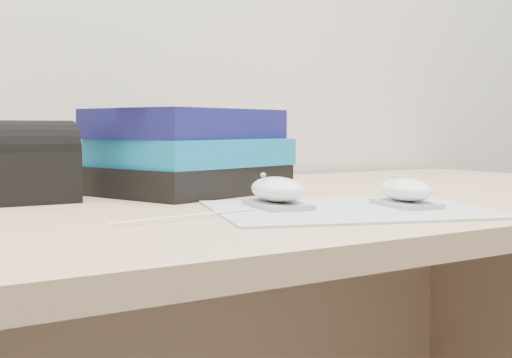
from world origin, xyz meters
TOP-DOWN VIEW (x-y plane):
  - desk at (0.00, 1.64)m, footprint 1.60×0.80m
  - mousepad at (0.01, 1.39)m, footprint 0.41×0.37m
  - mouse_rear at (-0.06, 1.45)m, footprint 0.08×0.12m
  - mouse_front at (0.09, 1.36)m, footprint 0.08×0.11m
  - usb_cable at (-0.21, 1.42)m, footprint 0.21×0.04m
  - book_stack at (-0.05, 1.71)m, footprint 0.33×0.29m
  - pouch at (-0.31, 1.70)m, footprint 0.13×0.09m

SIDE VIEW (x-z plane):
  - desk at x=0.00m, z-range 0.13..0.86m
  - mousepad at x=0.01m, z-range 0.73..0.73m
  - usb_cable at x=-0.21m, z-range 0.73..0.74m
  - mouse_front at x=0.09m, z-range 0.73..0.77m
  - mouse_rear at x=-0.06m, z-range 0.73..0.78m
  - pouch at x=-0.31m, z-range 0.73..0.84m
  - book_stack at x=-0.05m, z-range 0.73..0.87m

